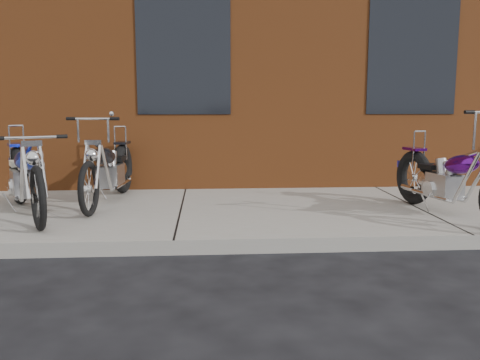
{
  "coord_description": "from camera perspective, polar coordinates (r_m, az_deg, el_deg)",
  "views": [
    {
      "loc": [
        0.33,
        -4.79,
        1.45
      ],
      "look_at": [
        0.7,
        0.8,
        0.61
      ],
      "focal_mm": 38.0,
      "sensor_mm": 36.0,
      "label": 1
    }
  ],
  "objects": [
    {
      "name": "ground",
      "position": [
        5.01,
        -7.44,
        -8.41
      ],
      "size": [
        120.0,
        120.0,
        0.0
      ],
      "primitive_type": "plane",
      "color": "#242428",
      "rests_on": "ground"
    },
    {
      "name": "sidewalk",
      "position": [
        6.45,
        -6.63,
        -3.89
      ],
      "size": [
        22.0,
        3.0,
        0.15
      ],
      "primitive_type": "cube",
      "color": "#9E9994",
      "rests_on": "ground"
    },
    {
      "name": "chopper_purple",
      "position": [
        6.45,
        22.44,
        -0.19
      ],
      "size": [
        0.65,
        2.19,
        1.24
      ],
      "rotation": [
        0.0,
        0.0,
        -1.38
      ],
      "color": "black",
      "rests_on": "sidewalk"
    },
    {
      "name": "chopper_blue",
      "position": [
        6.5,
        -22.89,
        0.1
      ],
      "size": [
        1.14,
        2.18,
        1.03
      ],
      "rotation": [
        0.0,
        0.0,
        -1.12
      ],
      "color": "black",
      "rests_on": "sidewalk"
    },
    {
      "name": "chopper_third",
      "position": [
        6.96,
        -14.49,
        0.86
      ],
      "size": [
        0.55,
        2.27,
        1.15
      ],
      "rotation": [
        0.0,
        0.0,
        -1.66
      ],
      "color": "black",
      "rests_on": "sidewalk"
    }
  ]
}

